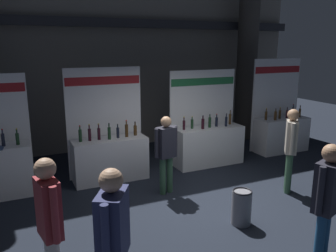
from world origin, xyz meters
TOP-DOWN VIEW (x-y plane):
  - ground_plane at (0.00, 0.00)m, footprint 24.00×24.00m
  - hall_colonnade at (0.00, 4.30)m, footprint 11.18×1.25m
  - exhibitor_booth_1 at (-1.20, 1.93)m, footprint 1.71×0.66m
  - exhibitor_booth_2 at (1.33, 1.91)m, footprint 1.85×0.66m
  - exhibitor_booth_3 at (3.79, 2.00)m, footprint 1.62×0.66m
  - trash_bin at (0.27, -0.96)m, footprint 0.33×0.33m
  - visitor_0 at (-2.81, -1.55)m, footprint 0.27×0.53m
  - visitor_1 at (-0.36, 0.71)m, footprint 0.53×0.31m
  - visitor_4 at (1.94, -0.28)m, footprint 0.39×0.42m
  - visitor_6 at (-2.27, -2.22)m, footprint 0.44×0.53m
  - visitor_7 at (0.49, -2.41)m, footprint 0.50×0.35m

SIDE VIEW (x-z plane):
  - ground_plane at x=0.00m, z-range 0.00..0.00m
  - trash_bin at x=0.27m, z-range 0.00..0.60m
  - exhibitor_booth_2 at x=1.33m, z-range -0.59..1.77m
  - exhibitor_booth_1 at x=-1.20m, z-range -0.64..1.85m
  - exhibitor_booth_3 at x=3.79m, z-range -0.68..1.92m
  - visitor_1 at x=-0.36m, z-range 0.15..1.75m
  - visitor_4 at x=1.94m, z-range 0.16..1.89m
  - visitor_7 at x=0.49m, z-range 0.17..1.93m
  - visitor_0 at x=-2.81m, z-range 0.16..1.94m
  - visitor_6 at x=-2.27m, z-range 0.20..2.01m
  - hall_colonnade at x=0.00m, z-range -0.06..6.41m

